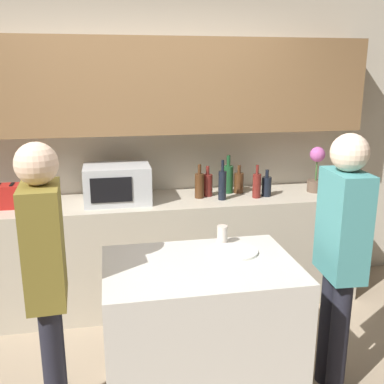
# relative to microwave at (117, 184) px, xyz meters

# --- Properties ---
(back_wall) EXTENTS (6.40, 0.40, 2.70)m
(back_wall) POSITION_rel_microwave_xyz_m (0.21, 0.28, 0.47)
(back_wall) COLOR beige
(back_wall) RESTS_ON ground_plane
(back_counter) EXTENTS (3.60, 0.62, 0.92)m
(back_counter) POSITION_rel_microwave_xyz_m (0.21, 0.01, -0.61)
(back_counter) COLOR #B7AD99
(back_counter) RESTS_ON ground_plane
(kitchen_island) EXTENTS (1.08, 0.74, 0.90)m
(kitchen_island) POSITION_rel_microwave_xyz_m (0.42, -1.25, -0.62)
(kitchen_island) COLOR beige
(kitchen_island) RESTS_ON ground_plane
(microwave) EXTENTS (0.52, 0.39, 0.30)m
(microwave) POSITION_rel_microwave_xyz_m (0.00, 0.00, 0.00)
(microwave) COLOR #B7BABC
(microwave) RESTS_ON back_counter
(toaster) EXTENTS (0.26, 0.16, 0.18)m
(toaster) POSITION_rel_microwave_xyz_m (-0.85, 0.00, -0.06)
(toaster) COLOR #B21E19
(toaster) RESTS_ON back_counter
(potted_plant) EXTENTS (0.14, 0.14, 0.40)m
(potted_plant) POSITION_rel_microwave_xyz_m (1.71, 0.00, 0.05)
(potted_plant) COLOR brown
(potted_plant) RESTS_ON back_counter
(bottle_0) EXTENTS (0.08, 0.08, 0.28)m
(bottle_0) POSITION_rel_microwave_xyz_m (0.67, -0.00, -0.04)
(bottle_0) COLOR #472814
(bottle_0) RESTS_ON back_counter
(bottle_1) EXTENTS (0.08, 0.08, 0.26)m
(bottle_1) POSITION_rel_microwave_xyz_m (0.75, 0.04, -0.05)
(bottle_1) COLOR maroon
(bottle_1) RESTS_ON back_counter
(bottle_2) EXTENTS (0.07, 0.07, 0.33)m
(bottle_2) POSITION_rel_microwave_xyz_m (0.84, -0.09, -0.02)
(bottle_2) COLOR black
(bottle_2) RESTS_ON back_counter
(bottle_3) EXTENTS (0.09, 0.09, 0.33)m
(bottle_3) POSITION_rel_microwave_xyz_m (0.95, 0.11, -0.02)
(bottle_3) COLOR #194723
(bottle_3) RESTS_ON back_counter
(bottle_4) EXTENTS (0.08, 0.08, 0.24)m
(bottle_4) POSITION_rel_microwave_xyz_m (1.04, 0.09, -0.06)
(bottle_4) COLOR #472814
(bottle_4) RESTS_ON back_counter
(bottle_5) EXTENTS (0.07, 0.07, 0.28)m
(bottle_5) POSITION_rel_microwave_xyz_m (1.14, -0.09, -0.04)
(bottle_5) COLOR maroon
(bottle_5) RESTS_ON back_counter
(bottle_6) EXTENTS (0.08, 0.08, 0.23)m
(bottle_6) POSITION_rel_microwave_xyz_m (1.24, -0.06, -0.06)
(bottle_6) COLOR black
(bottle_6) RESTS_ON back_counter
(plate_on_island) EXTENTS (0.26, 0.26, 0.01)m
(plate_on_island) POSITION_rel_microwave_xyz_m (0.66, -1.14, -0.17)
(plate_on_island) COLOR white
(plate_on_island) RESTS_ON kitchen_island
(cup_0) EXTENTS (0.06, 0.06, 0.12)m
(cup_0) POSITION_rel_microwave_xyz_m (0.61, -0.99, -0.12)
(cup_0) COLOR beige
(cup_0) RESTS_ON kitchen_island
(person_left) EXTENTS (0.21, 0.35, 1.62)m
(person_left) POSITION_rel_microwave_xyz_m (1.24, -1.31, -0.11)
(person_left) COLOR black
(person_left) RESTS_ON ground_plane
(person_center) EXTENTS (0.21, 0.35, 1.61)m
(person_center) POSITION_rel_microwave_xyz_m (-0.40, -1.30, -0.12)
(person_center) COLOR black
(person_center) RESTS_ON ground_plane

